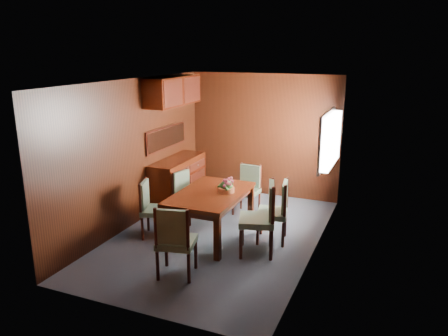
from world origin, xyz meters
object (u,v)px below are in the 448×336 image
at_px(flower_centerpiece, 226,184).
at_px(chair_left_near, 151,205).
at_px(chair_head, 175,238).
at_px(chair_right_near, 263,214).
at_px(dining_table, 210,199).
at_px(sideboard, 178,182).

bearing_deg(flower_centerpiece, chair_left_near, -157.46).
height_order(chair_left_near, flower_centerpiece, flower_centerpiece).
height_order(chair_head, flower_centerpiece, flower_centerpiece).
xyz_separation_m(chair_right_near, chair_head, (-0.81, -1.09, -0.05)).
bearing_deg(chair_right_near, dining_table, 57.27).
relative_size(sideboard, dining_table, 0.91).
distance_m(chair_left_near, flower_centerpiece, 1.22).
bearing_deg(chair_left_near, chair_head, 25.55).
bearing_deg(sideboard, chair_right_near, -32.20).
xyz_separation_m(dining_table, chair_head, (0.11, -1.34, -0.07)).
bearing_deg(chair_left_near, dining_table, 93.27).
bearing_deg(sideboard, flower_centerpiece, -34.70).
xyz_separation_m(sideboard, chair_head, (1.25, -2.39, 0.10)).
bearing_deg(chair_left_near, chair_right_near, 74.35).
bearing_deg(chair_head, chair_right_near, 40.05).
height_order(sideboard, chair_head, chair_head).
xyz_separation_m(dining_table, chair_left_near, (-0.86, -0.34, -0.12)).
bearing_deg(sideboard, dining_table, -42.55).
xyz_separation_m(sideboard, chair_right_near, (2.06, -1.30, 0.15)).
bearing_deg(flower_centerpiece, sideboard, 145.30).
bearing_deg(chair_head, sideboard, 104.24).
height_order(sideboard, chair_left_near, chair_left_near).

